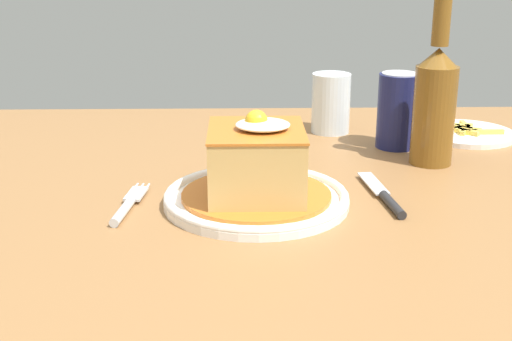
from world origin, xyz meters
The scene contains 9 objects.
dining_table centered at (0.00, 0.00, 0.66)m, with size 1.18×0.90×0.77m.
main_plate centered at (-0.03, -0.09, 0.78)m, with size 0.24×0.24×0.02m.
sandwich_meal centered at (-0.03, -0.09, 0.83)m, with size 0.20×0.20×0.12m.
fork centered at (-0.19, -0.10, 0.78)m, with size 0.03×0.14×0.01m.
knife centered at (0.14, -0.08, 0.78)m, with size 0.03×0.17×0.01m.
soda_can centered at (0.21, 0.17, 0.84)m, with size 0.07×0.07×0.12m.
beer_bottle_amber centered at (0.24, 0.08, 0.87)m, with size 0.06×0.06×0.27m.
drinking_glass centered at (0.11, 0.27, 0.82)m, with size 0.07×0.07×0.10m.
side_plate_fries centered at (0.34, 0.23, 0.78)m, with size 0.17×0.17×0.02m.
Camera 1 is at (-0.05, -0.93, 1.10)m, focal length 48.76 mm.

